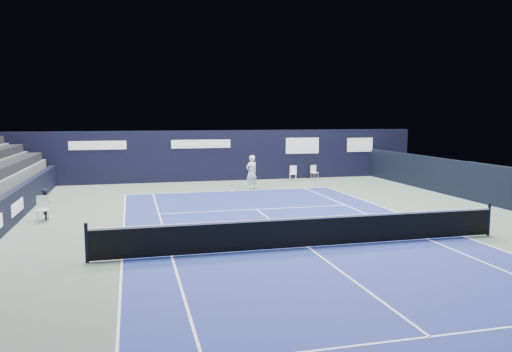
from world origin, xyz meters
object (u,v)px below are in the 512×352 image
at_px(folding_chair_back_b, 314,171).
at_px(tennis_net, 308,231).
at_px(folding_chair_back_a, 293,171).
at_px(line_judge_chair, 43,207).
at_px(tennis_player, 252,172).

distance_m(folding_chair_back_b, tennis_net, 16.82).
bearing_deg(folding_chair_back_a, tennis_net, -84.31).
xyz_separation_m(folding_chair_back_b, line_judge_chair, (-14.58, -9.65, 0.06)).
distance_m(folding_chair_back_b, line_judge_chair, 17.48).
bearing_deg(tennis_player, line_judge_chair, -146.67).
bearing_deg(tennis_net, line_judge_chair, 144.53).
xyz_separation_m(folding_chair_back_a, line_judge_chair, (-13.03, -9.17, -0.06)).
xyz_separation_m(folding_chair_back_a, tennis_net, (-4.57, -15.20, -0.11)).
xyz_separation_m(folding_chair_back_b, tennis_net, (-6.12, -15.67, 0.01)).
relative_size(folding_chair_back_a, tennis_player, 0.50).
height_order(folding_chair_back_a, line_judge_chair, line_judge_chair).
distance_m(folding_chair_back_a, tennis_net, 15.88).
bearing_deg(tennis_net, tennis_player, 84.33).
height_order(line_judge_chair, tennis_net, tennis_net).
bearing_deg(folding_chair_back_a, line_judge_chair, -122.43).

